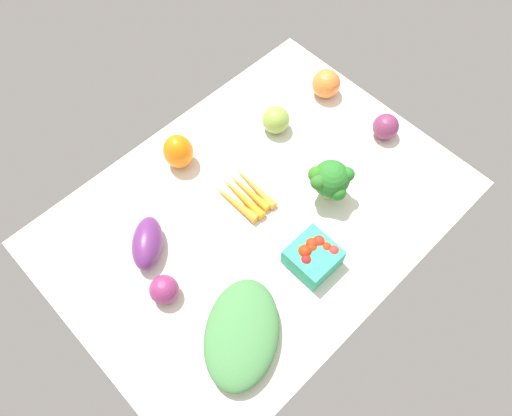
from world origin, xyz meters
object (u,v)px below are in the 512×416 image
object	(u,v)px
heirloom_tomato_orange	(326,84)
berry_basket	(313,256)
leafy_greens_clump	(242,333)
red_onion_center	(164,290)
heirloom_tomato_green	(276,120)
red_onion_near_basket	(386,127)
carrot_bunch	(243,194)
broccoli_head	(330,180)
bell_pepper_orange	(178,151)
eggplant	(147,243)

from	to	relation	value
heirloom_tomato_orange	berry_basket	bearing A→B (deg)	38.80
leafy_greens_clump	red_onion_center	bearing A→B (deg)	-73.31
heirloom_tomato_green	red_onion_near_basket	bearing A→B (deg)	131.71
red_onion_center	berry_basket	bearing A→B (deg)	149.53
carrot_bunch	heirloom_tomato_green	size ratio (longest dim) A/B	2.13
broccoli_head	berry_basket	world-z (taller)	broccoli_head
bell_pepper_orange	berry_basket	bearing A→B (deg)	95.28
broccoli_head	bell_pepper_orange	distance (cm)	40.70
broccoli_head	heirloom_tomato_orange	xyz separation A→B (cm)	(-26.00, -24.21, -3.87)
eggplant	heirloom_tomato_orange	size ratio (longest dim) A/B	1.68
red_onion_center	carrot_bunch	bearing A→B (deg)	-167.75
eggplant	carrot_bunch	xyz separation A→B (cm)	(-27.16, 5.21, -2.38)
red_onion_center	red_onion_near_basket	xyz separation A→B (cm)	(-74.04, 5.86, 0.15)
broccoli_head	heirloom_tomato_orange	distance (cm)	35.74
carrot_bunch	leafy_greens_clump	xyz separation A→B (cm)	(25.76, 26.74, 2.03)
bell_pepper_orange	red_onion_near_basket	xyz separation A→B (cm)	(-47.23, 32.56, -1.54)
heirloom_tomato_orange	heirloom_tomato_green	distance (cm)	19.82
broccoli_head	leafy_greens_clump	xyz separation A→B (cm)	(41.57, 11.64, -4.75)
berry_basket	broccoli_head	bearing A→B (deg)	-148.86
eggplant	red_onion_center	size ratio (longest dim) A/B	2.02
heirloom_tomato_orange	red_onion_near_basket	bearing A→B (deg)	91.35
leafy_greens_clump	carrot_bunch	bearing A→B (deg)	-133.93
berry_basket	red_onion_near_basket	distance (cm)	44.81
red_onion_near_basket	broccoli_head	bearing A→B (deg)	5.08
bell_pepper_orange	heirloom_tomato_orange	bearing A→B (deg)	167.10
broccoli_head	berry_basket	distance (cm)	19.85
heirloom_tomato_orange	leafy_greens_clump	xyz separation A→B (cm)	(67.57, 35.85, -0.88)
bell_pepper_orange	heirloom_tomato_green	xyz separation A→B (cm)	(-26.92, 9.76, -1.25)
bell_pepper_orange	heirloom_tomato_green	bearing A→B (deg)	160.07
eggplant	broccoli_head	world-z (taller)	broccoli_head
red_onion_center	heirloom_tomato_green	size ratio (longest dim) A/B	0.89
bell_pepper_orange	carrot_bunch	bearing A→B (deg)	103.89
bell_pepper_orange	leafy_greens_clump	bearing A→B (deg)	65.86
broccoli_head	leafy_greens_clump	distance (cm)	43.43
eggplant	leafy_greens_clump	xyz separation A→B (cm)	(-1.40, 31.95, -0.35)
red_onion_center	berry_basket	distance (cm)	35.93
berry_basket	bell_pepper_orange	bearing A→B (deg)	-84.72
carrot_bunch	heirloom_tomato_orange	size ratio (longest dim) A/B	2.01
berry_basket	leafy_greens_clump	bearing A→B (deg)	3.74
carrot_bunch	eggplant	bearing A→B (deg)	-10.85
eggplant	bell_pepper_orange	world-z (taller)	bell_pepper_orange
leafy_greens_clump	red_onion_near_basket	size ratio (longest dim) A/B	3.54
heirloom_tomato_orange	heirloom_tomato_green	size ratio (longest dim) A/B	1.06
broccoli_head	bell_pepper_orange	world-z (taller)	broccoli_head
broccoli_head	red_onion_near_basket	distance (cm)	26.98
berry_basket	heirloom_tomato_green	size ratio (longest dim) A/B	1.39
eggplant	bell_pepper_orange	xyz separation A→B (cm)	(-22.26, -14.60, 1.54)
carrot_bunch	bell_pepper_orange	world-z (taller)	bell_pepper_orange
berry_basket	leafy_greens_clump	world-z (taller)	berry_basket
eggplant	red_onion_near_basket	distance (cm)	71.77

